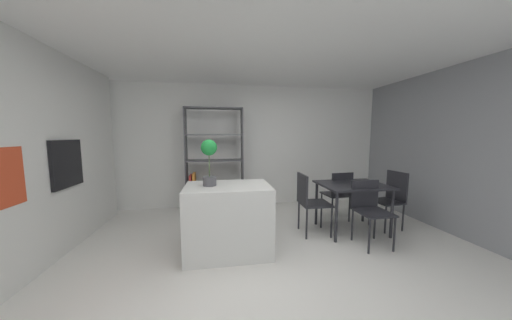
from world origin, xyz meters
The scene contains 13 objects.
ground_plane centered at (0.00, 0.00, 0.00)m, with size 8.65×8.65×0.00m, color silver.
ceiling_slab centered at (0.00, 0.00, 2.63)m, with size 6.30×5.33×0.06m.
back_partition centered at (0.00, 2.63, 1.30)m, with size 6.30×0.06×2.60m, color white.
right_partition_gray centered at (3.12, 0.00, 1.30)m, with size 0.06×5.33×2.60m, color gray.
built_in_oven centered at (-2.43, 0.96, 1.17)m, with size 0.06×0.60×0.62m.
kitchen_island centered at (-0.36, 0.55, 0.45)m, with size 1.09×0.73×0.90m, color silver.
potted_plant_on_island centered at (-0.59, 0.57, 1.26)m, with size 0.20×0.20×0.59m.
open_bookshelf centered at (-0.60, 2.28, 0.93)m, with size 1.12×0.34×2.07m.
dining_table centered at (1.62, 0.92, 0.68)m, with size 1.01×0.80×0.77m.
dining_chair_island_side centered at (0.90, 0.92, 0.57)m, with size 0.46×0.46×0.95m.
dining_chair_window_side centered at (2.34, 0.93, 0.55)m, with size 0.44×0.44×0.94m.
dining_chair_near centered at (1.63, 0.49, 0.54)m, with size 0.43×0.46×0.89m.
dining_chair_far centered at (1.63, 1.35, 0.54)m, with size 0.45×0.45×0.89m.
Camera 1 is at (-0.47, -2.40, 1.54)m, focal length 16.28 mm.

